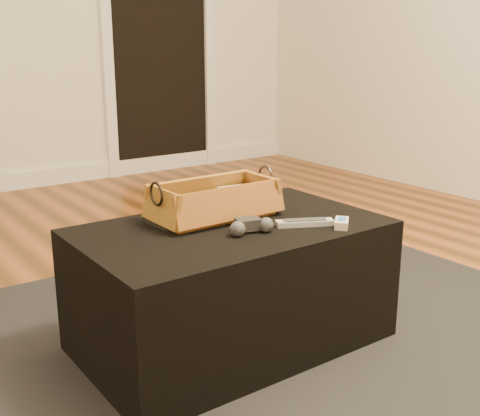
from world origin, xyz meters
TOP-DOWN VIEW (x-y plane):
  - floor at (0.00, 0.00)m, footprint 5.00×5.50m
  - baseboard at (0.00, 2.73)m, footprint 5.00×0.04m
  - doorway_opening at (1.30, 2.73)m, footprint 0.82×0.02m
  - door_jamb_left at (0.85, 2.72)m, footprint 0.08×0.05m
  - door_jamb_right at (1.75, 2.72)m, footprint 0.08×0.05m
  - area_rug at (0.04, -0.08)m, footprint 2.60×2.00m
  - ottoman at (0.04, -0.03)m, footprint 1.00×0.60m
  - tv_remote at (0.02, 0.06)m, footprint 0.24×0.08m
  - cloth_bundle at (0.16, 0.11)m, footprint 0.14×0.10m
  - wicker_basket at (0.05, 0.08)m, footprint 0.45×0.24m
  - game_controller at (0.04, -0.14)m, footprint 0.15×0.10m
  - silver_remote at (0.23, -0.18)m, footprint 0.19×0.12m
  - cream_gadget at (0.32, -0.26)m, footprint 0.09×0.09m

SIDE VIEW (x-z plane):
  - floor at x=0.00m, z-range -0.01..0.00m
  - area_rug at x=0.04m, z-range 0.00..0.01m
  - baseboard at x=0.00m, z-range 0.00..0.12m
  - ottoman at x=0.04m, z-range 0.01..0.43m
  - silver_remote at x=0.23m, z-range 0.43..0.45m
  - cream_gadget at x=0.32m, z-range 0.43..0.46m
  - game_controller at x=0.04m, z-range 0.43..0.48m
  - tv_remote at x=0.02m, z-range 0.45..0.47m
  - cloth_bundle at x=0.16m, z-range 0.45..0.51m
  - wicker_basket at x=0.05m, z-range 0.41..0.56m
  - doorway_opening at x=1.30m, z-range 0.02..2.02m
  - door_jamb_left at x=0.85m, z-range 0.00..2.04m
  - door_jamb_right at x=1.75m, z-range 0.00..2.04m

